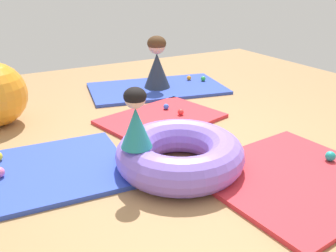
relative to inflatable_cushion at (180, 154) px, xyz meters
name	(u,v)px	position (x,y,z in m)	size (l,w,h in m)	color
ground_plane	(174,171)	(-0.05, 0.01, -0.15)	(8.00, 8.00, 0.00)	#9E7549
gym_mat_far_right	(161,119)	(0.41, 1.08, -0.13)	(1.27, 0.91, 0.04)	red
gym_mat_front	(9,179)	(-1.27, 0.52, -0.13)	(1.88, 1.08, 0.04)	#2D47B7
gym_mat_far_left	(294,178)	(0.72, -0.59, -0.13)	(1.37, 1.25, 0.04)	red
gym_mat_near_left	(157,88)	(0.92, 2.15, -0.13)	(1.87, 1.05, 0.04)	#2D47B7
inflatable_cushion	(180,154)	(0.00, 0.00, 0.00)	(1.07, 1.07, 0.31)	#8466E0
child_in_teal	(136,119)	(-0.38, 0.02, 0.38)	(0.26, 0.26, 0.47)	teal
adult_seated	(157,63)	(0.92, 2.15, 0.24)	(0.46, 0.46, 0.72)	#232D3D
play_ball_orange	(189,78)	(1.52, 2.24, -0.08)	(0.07, 0.07, 0.07)	orange
play_ball_red	(181,112)	(0.64, 1.03, -0.08)	(0.07, 0.07, 0.07)	red
play_ball_teal	(330,156)	(1.18, -0.55, -0.07)	(0.09, 0.09, 0.09)	teal
play_ball_green	(203,79)	(1.67, 2.09, -0.08)	(0.07, 0.07, 0.07)	green
play_ball_blue	(166,107)	(0.58, 1.28, -0.08)	(0.07, 0.07, 0.07)	blue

